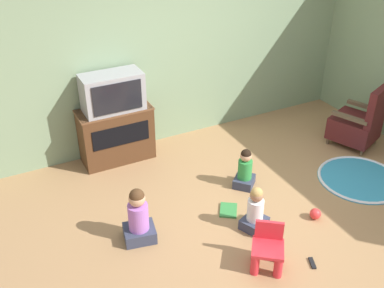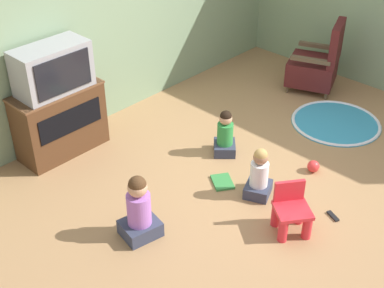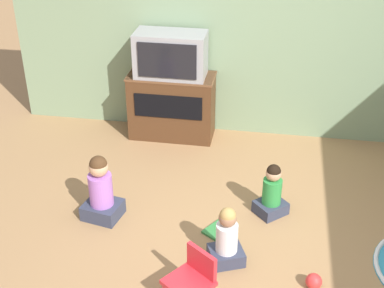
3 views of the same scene
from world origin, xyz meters
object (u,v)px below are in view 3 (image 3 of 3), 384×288
object	(u,v)px
book	(219,230)
child_watching_left	(227,239)
yellow_kid_chair	(191,286)
child_watching_right	(101,191)
television	(171,55)
child_watching_center	(272,193)
tv_cabinet	(172,105)
toy_ball	(314,281)

from	to	relation	value
book	child_watching_left	bearing A→B (deg)	-130.72
child_watching_left	book	distance (m)	0.45
yellow_kid_chair	child_watching_right	bearing A→B (deg)	173.04
television	child_watching_center	distance (m)	1.97
television	child_watching_left	distance (m)	2.37
tv_cabinet	television	bearing A→B (deg)	-90.00
television	yellow_kid_chair	size ratio (longest dim) A/B	1.66
tv_cabinet	book	distance (m)	1.90
tv_cabinet	book	xyz separation A→B (m)	(0.77, -1.70, -0.38)
toy_ball	child_watching_center	bearing A→B (deg)	112.08
child_watching_right	toy_ball	xyz separation A→B (m)	(1.92, -0.61, -0.22)
book	child_watching_right	bearing A→B (deg)	121.66
tv_cabinet	child_watching_center	distance (m)	1.82
toy_ball	book	xyz separation A→B (m)	(-0.82, 0.57, -0.05)
toy_ball	yellow_kid_chair	bearing A→B (deg)	-159.70
tv_cabinet	child_watching_center	world-z (taller)	tv_cabinet
television	book	distance (m)	2.11
tv_cabinet	yellow_kid_chair	bearing A→B (deg)	-75.70
television	child_watching_left	bearing A→B (deg)	-67.02
yellow_kid_chair	book	bearing A→B (deg)	120.15
television	toy_ball	bearing A→B (deg)	-54.80
television	child_watching_center	bearing A→B (deg)	-47.59
child_watching_center	book	bearing A→B (deg)	176.23
child_watching_left	child_watching_center	distance (m)	0.81
child_watching_center	child_watching_right	xyz separation A→B (m)	(-1.55, -0.31, 0.05)
television	toy_ball	xyz separation A→B (m)	(1.59, -2.25, -0.95)
yellow_kid_chair	child_watching_right	xyz separation A→B (m)	(-1.00, 0.95, 0.09)
yellow_kid_chair	toy_ball	distance (m)	0.99
television	toy_ball	world-z (taller)	television
child_watching_right	book	world-z (taller)	child_watching_right
child_watching_left	child_watching_right	distance (m)	1.28
toy_ball	book	world-z (taller)	toy_ball
child_watching_right	television	bearing A→B (deg)	89.97
yellow_kid_chair	child_watching_left	bearing A→B (deg)	105.24
television	child_watching_right	xyz separation A→B (m)	(-0.33, -1.64, -0.73)
tv_cabinet	television	xyz separation A→B (m)	(0.00, -0.01, 0.62)
child_watching_center	child_watching_left	bearing A→B (deg)	-157.23
tv_cabinet	book	bearing A→B (deg)	-65.59
child_watching_left	toy_ball	size ratio (longest dim) A/B	4.18
television	child_watching_left	size ratio (longest dim) A/B	1.44
television	book	bearing A→B (deg)	-65.43
book	yellow_kid_chair	bearing A→B (deg)	-152.80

